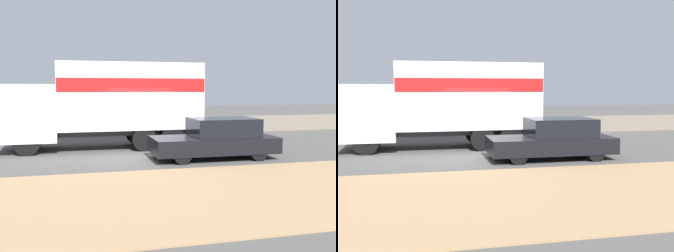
% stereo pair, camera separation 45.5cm
% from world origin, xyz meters
% --- Properties ---
extents(ground_plane, '(80.00, 80.00, 0.00)m').
position_xyz_m(ground_plane, '(0.00, 0.00, 0.00)').
color(ground_plane, '#514F4C').
extents(dirt_shoulder_foreground, '(60.00, 5.46, 0.04)m').
position_xyz_m(dirt_shoulder_foreground, '(0.00, -5.29, 0.02)').
color(dirt_shoulder_foreground, tan).
rests_on(dirt_shoulder_foreground, ground_plane).
extents(stone_wall_backdrop, '(60.00, 0.35, 0.91)m').
position_xyz_m(stone_wall_backdrop, '(0.00, 6.61, 0.46)').
color(stone_wall_backdrop, gray).
rests_on(stone_wall_backdrop, ground_plane).
extents(box_truck, '(8.02, 2.44, 3.53)m').
position_xyz_m(box_truck, '(-1.02, 2.21, 2.02)').
color(box_truck, silver).
rests_on(box_truck, ground_plane).
extents(car_hatchback, '(4.42, 1.84, 1.44)m').
position_xyz_m(car_hatchback, '(2.46, -1.00, 0.71)').
color(car_hatchback, black).
rests_on(car_hatchback, ground_plane).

